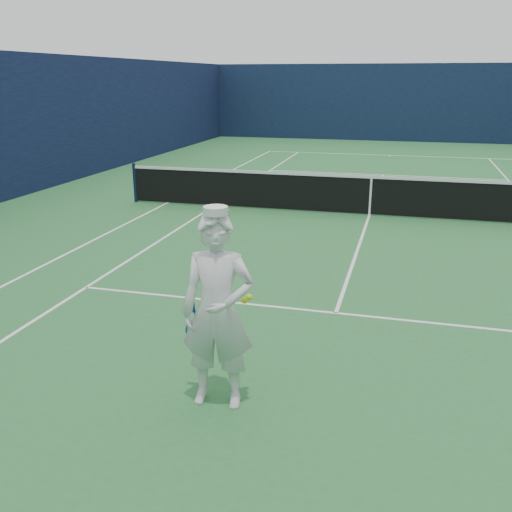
{
  "coord_description": "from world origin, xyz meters",
  "views": [
    {
      "loc": [
        0.88,
        -14.16,
        3.31
      ],
      "look_at": [
        -0.89,
        -7.6,
        1.17
      ],
      "focal_mm": 40.0,
      "sensor_mm": 36.0,
      "label": 1
    }
  ],
  "objects": [
    {
      "name": "ground",
      "position": [
        0.0,
        0.0,
        0.0
      ],
      "size": [
        80.0,
        80.0,
        0.0
      ],
      "primitive_type": "plane",
      "color": "#276832",
      "rests_on": "ground"
    },
    {
      "name": "tennis_net",
      "position": [
        0.0,
        0.0,
        0.55
      ],
      "size": [
        12.88,
        0.09,
        1.07
      ],
      "color": "#141E4C",
      "rests_on": "ground"
    },
    {
      "name": "windscreen_fence",
      "position": [
        0.0,
        0.0,
        2.0
      ],
      "size": [
        20.12,
        36.12,
        4.0
      ],
      "color": "#0F1A37",
      "rests_on": "ground"
    },
    {
      "name": "court_markings",
      "position": [
        0.0,
        0.0,
        0.0
      ],
      "size": [
        11.03,
        23.83,
        0.01
      ],
      "color": "white",
      "rests_on": "ground"
    },
    {
      "name": "tennis_player",
      "position": [
        -0.89,
        -9.1,
        1.04
      ],
      "size": [
        0.85,
        0.57,
        2.13
      ],
      "rotation": [
        0.0,
        0.0,
        0.1
      ],
      "color": "white",
      "rests_on": "ground"
    }
  ]
}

